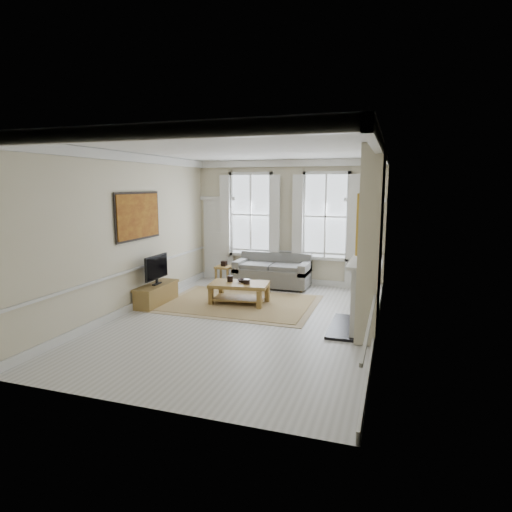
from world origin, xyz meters
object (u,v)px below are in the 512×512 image
(side_table, at_px, (224,270))
(tv_stand, at_px, (157,294))
(sofa, at_px, (273,273))
(coffee_table, at_px, (239,286))

(side_table, bearing_deg, tv_stand, -107.62)
(sofa, bearing_deg, side_table, -170.37)
(side_table, height_order, tv_stand, side_table)
(sofa, bearing_deg, coffee_table, -97.62)
(sofa, height_order, side_table, sofa)
(sofa, relative_size, coffee_table, 1.41)
(side_table, relative_size, tv_stand, 0.40)
(tv_stand, bearing_deg, sofa, 50.82)
(side_table, distance_m, coffee_table, 2.01)
(coffee_table, distance_m, tv_stand, 1.92)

